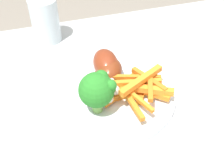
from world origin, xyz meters
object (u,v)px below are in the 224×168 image
carrot_fries_pile (140,88)px  dinner_plate (112,94)px  broccoli_floret_front (98,89)px  water_glass (45,21)px  chicken_drumstick_near (106,65)px  chicken_drumstick_far (109,72)px  dining_table (148,139)px

carrot_fries_pile → dinner_plate: bearing=-30.0°
dinner_plate → carrot_fries_pile: size_ratio=1.90×
broccoli_floret_front → water_glass: water_glass is taller
broccoli_floret_front → chicken_drumstick_near: (-0.04, -0.09, -0.03)m
dinner_plate → broccoli_floret_front: (0.04, 0.04, 0.06)m
broccoli_floret_front → chicken_drumstick_far: size_ratio=0.66×
chicken_drumstick_near → chicken_drumstick_far: (-0.00, 0.02, -0.00)m
carrot_fries_pile → water_glass: (0.14, -0.27, 0.02)m
carrot_fries_pile → water_glass: bearing=-62.2°
dinner_plate → carrot_fries_pile: carrot_fries_pile is taller
broccoli_floret_front → dinner_plate: bearing=-135.4°
dining_table → water_glass: size_ratio=11.82×
chicken_drumstick_far → water_glass: (0.10, -0.21, 0.02)m
dinner_plate → water_glass: size_ratio=2.32×
dinner_plate → chicken_drumstick_near: chicken_drumstick_near is taller
broccoli_floret_front → water_glass: (0.06, -0.28, -0.01)m
dining_table → broccoli_floret_front: size_ratio=15.37×
dinner_plate → chicken_drumstick_far: chicken_drumstick_far is taller
dinner_plate → broccoli_floret_front: size_ratio=3.02×
dining_table → carrot_fries_pile: carrot_fries_pile is taller
water_glass → carrot_fries_pile: bearing=117.8°
dinner_plate → water_glass: (0.10, -0.24, 0.05)m
broccoli_floret_front → chicken_drumstick_near: broccoli_floret_front is taller
carrot_fries_pile → chicken_drumstick_far: 0.08m
water_glass → dining_table: bearing=119.1°
dining_table → dinner_plate: (0.07, -0.05, 0.11)m
chicken_drumstick_far → dinner_plate: bearing=81.8°
dining_table → chicken_drumstick_far: 0.18m
dinner_plate → chicken_drumstick_far: size_ratio=2.00×
dining_table → water_glass: bearing=-60.9°
dining_table → chicken_drumstick_far: bearing=-53.5°
chicken_drumstick_near → dinner_plate: bearing=85.7°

